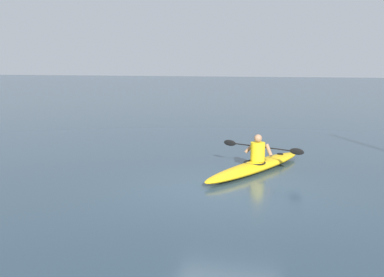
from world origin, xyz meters
The scene contains 3 objects.
ground_plane centered at (0.00, 0.00, 0.00)m, with size 160.00×160.00×0.00m, color #283D4C.
kayak centered at (-0.42, -2.11, 0.13)m, with size 2.39×4.36×0.26m.
kayaker centered at (-0.46, -2.20, 0.56)m, with size 2.26×1.02×0.71m.
Camera 1 is at (-1.85, 9.92, 2.86)m, focal length 43.46 mm.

